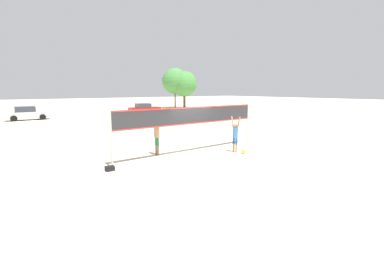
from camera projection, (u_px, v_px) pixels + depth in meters
name	position (u px, v px, depth m)	size (l,w,h in m)	color
ground_plane	(192.00, 153.00, 13.79)	(200.00, 200.00, 0.00)	beige
volleyball_net	(192.00, 118.00, 13.51)	(8.76, 0.09, 2.48)	beige
player_spiker	(235.00, 134.00, 13.86)	(0.28, 0.68, 1.96)	tan
player_blocker	(157.00, 132.00, 13.19)	(0.28, 0.73, 2.30)	#8C664C
volleyball	(243.00, 152.00, 13.62)	(0.22, 0.22, 0.22)	yellow
gear_bag	(110.00, 168.00, 10.74)	(0.36, 0.26, 0.21)	black
parked_car_near	(27.00, 114.00, 29.05)	(4.39, 1.98, 1.53)	#B7B7BC
parked_car_mid	(144.00, 109.00, 36.51)	(4.46, 2.27, 1.49)	maroon
tree_left_cluster	(184.00, 84.00, 48.31)	(4.75, 4.75, 6.90)	#4C3823
tree_right_cluster	(175.00, 81.00, 48.43)	(4.85, 4.85, 7.49)	brown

